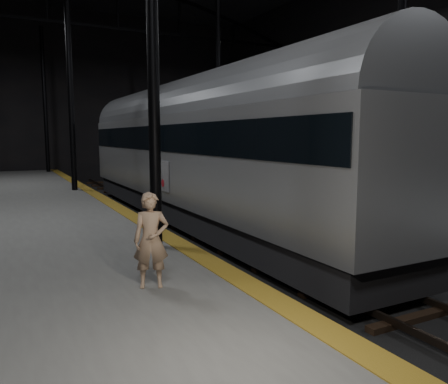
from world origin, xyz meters
TOP-DOWN VIEW (x-y plane):
  - ground at (0.00, 0.00)m, footprint 44.00×44.00m
  - platform_right at (7.50, 0.00)m, footprint 9.00×43.80m
  - tactile_strip at (-3.25, 0.00)m, footprint 0.50×43.80m
  - track at (0.00, 0.00)m, footprint 2.40×43.00m
  - train at (-0.00, 2.68)m, footprint 3.17×21.19m
  - woman at (-4.74, -6.55)m, footprint 0.67×0.54m

SIDE VIEW (x-z plane):
  - ground at x=0.00m, z-range 0.00..0.00m
  - track at x=0.00m, z-range -0.05..0.19m
  - platform_right at x=7.50m, z-range 0.00..1.00m
  - tactile_strip at x=-3.25m, z-range 1.00..1.01m
  - woman at x=-4.74m, z-range 1.00..2.60m
  - train at x=0.00m, z-range 0.33..5.99m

